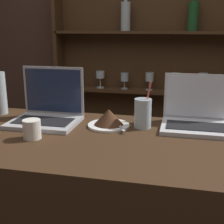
{
  "coord_description": "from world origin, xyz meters",
  "views": [
    {
      "loc": [
        0.25,
        -0.8,
        1.5
      ],
      "look_at": [
        -0.02,
        0.38,
        1.17
      ],
      "focal_mm": 50.0,
      "sensor_mm": 36.0,
      "label": 1
    }
  ],
  "objects_px": {
    "laptop_far": "(196,116)",
    "cake_plate": "(109,119)",
    "laptop_near": "(48,110)",
    "water_glass": "(143,113)",
    "coffee_cup": "(32,129)"
  },
  "relations": [
    {
      "from": "laptop_near",
      "to": "cake_plate",
      "type": "distance_m",
      "value": 0.3
    },
    {
      "from": "laptop_near",
      "to": "laptop_far",
      "type": "height_order",
      "value": "laptop_near"
    },
    {
      "from": "laptop_near",
      "to": "water_glass",
      "type": "xyz_separation_m",
      "value": [
        0.44,
        0.01,
        0.01
      ]
    },
    {
      "from": "laptop_near",
      "to": "water_glass",
      "type": "height_order",
      "value": "laptop_near"
    },
    {
      "from": "cake_plate",
      "to": "water_glass",
      "type": "relative_size",
      "value": 0.91
    },
    {
      "from": "laptop_far",
      "to": "coffee_cup",
      "type": "xyz_separation_m",
      "value": [
        -0.64,
        -0.3,
        -0.01
      ]
    },
    {
      "from": "cake_plate",
      "to": "water_glass",
      "type": "bearing_deg",
      "value": 7.68
    },
    {
      "from": "laptop_far",
      "to": "water_glass",
      "type": "bearing_deg",
      "value": -165.12
    },
    {
      "from": "laptop_near",
      "to": "water_glass",
      "type": "relative_size",
      "value": 1.47
    },
    {
      "from": "laptop_far",
      "to": "coffee_cup",
      "type": "height_order",
      "value": "laptop_far"
    },
    {
      "from": "cake_plate",
      "to": "water_glass",
      "type": "xyz_separation_m",
      "value": [
        0.15,
        0.02,
        0.03
      ]
    },
    {
      "from": "laptop_near",
      "to": "laptop_far",
      "type": "distance_m",
      "value": 0.67
    },
    {
      "from": "laptop_far",
      "to": "cake_plate",
      "type": "xyz_separation_m",
      "value": [
        -0.38,
        -0.08,
        -0.01
      ]
    },
    {
      "from": "laptop_far",
      "to": "cake_plate",
      "type": "relative_size",
      "value": 1.55
    },
    {
      "from": "coffee_cup",
      "to": "laptop_far",
      "type": "bearing_deg",
      "value": 24.99
    }
  ]
}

